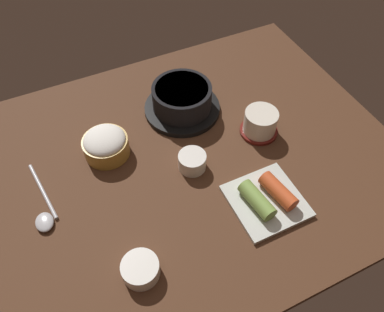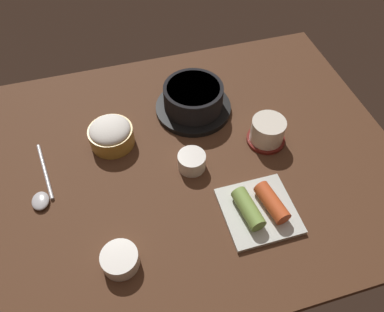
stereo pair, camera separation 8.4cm
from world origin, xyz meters
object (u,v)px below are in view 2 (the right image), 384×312
object	(u,v)px
rice_bowl	(111,134)
spoon	(42,191)
stone_pot	(193,99)
side_bowl_near	(120,259)
banchan_cup_center	(192,161)
kimchi_plate	(259,208)
tea_cup_with_saucer	(268,133)

from	to	relation	value
rice_bowl	spoon	xyz separation A→B (cm)	(-16.71, -9.79, -2.54)
stone_pot	side_bowl_near	bearing A→B (deg)	-124.58
banchan_cup_center	kimchi_plate	size ratio (longest dim) A/B	0.43
stone_pot	banchan_cup_center	world-z (taller)	stone_pot
banchan_cup_center	rice_bowl	bearing A→B (deg)	143.00
side_bowl_near	kimchi_plate	bearing A→B (deg)	6.06
stone_pot	spoon	size ratio (longest dim) A/B	1.04
kimchi_plate	spoon	bearing A→B (deg)	157.82
tea_cup_with_saucer	spoon	size ratio (longest dim) A/B	0.50
side_bowl_near	rice_bowl	bearing A→B (deg)	84.21
kimchi_plate	spoon	xyz separation A→B (cm)	(-42.79, 17.45, -0.93)
banchan_cup_center	tea_cup_with_saucer	bearing A→B (deg)	6.85
tea_cup_with_saucer	banchan_cup_center	distance (cm)	19.31
stone_pot	tea_cup_with_saucer	xyz separation A→B (cm)	(13.71, -15.10, -0.42)
kimchi_plate	stone_pot	bearing A→B (deg)	98.04
tea_cup_with_saucer	banchan_cup_center	world-z (taller)	tea_cup_with_saucer
rice_bowl	tea_cup_with_saucer	bearing A→B (deg)	-15.55
rice_bowl	banchan_cup_center	distance (cm)	20.13
tea_cup_with_saucer	side_bowl_near	world-z (taller)	tea_cup_with_saucer
stone_pot	kimchi_plate	distance (cm)	32.93
rice_bowl	side_bowl_near	world-z (taller)	rice_bowl
rice_bowl	kimchi_plate	distance (cm)	37.75
side_bowl_near	spoon	world-z (taller)	side_bowl_near
rice_bowl	spoon	distance (cm)	19.53
tea_cup_with_saucer	banchan_cup_center	xyz separation A→B (cm)	(-19.15, -2.30, -1.11)
stone_pot	spoon	world-z (taller)	stone_pot
tea_cup_with_saucer	banchan_cup_center	bearing A→B (deg)	-173.15
rice_bowl	tea_cup_with_saucer	world-z (taller)	same
tea_cup_with_saucer	kimchi_plate	xyz separation A→B (cm)	(-9.12, -17.44, -1.66)
tea_cup_with_saucer	kimchi_plate	bearing A→B (deg)	-117.60
rice_bowl	side_bowl_near	size ratio (longest dim) A/B	1.47
stone_pot	spoon	xyz separation A→B (cm)	(-38.20, -15.09, -3.00)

